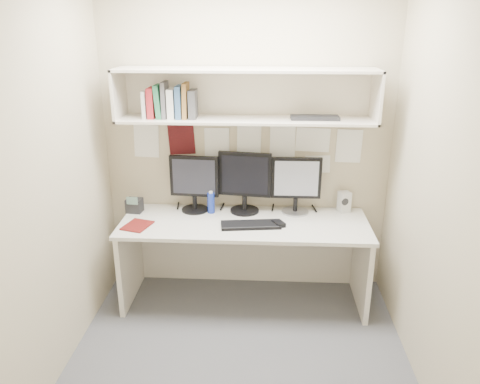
# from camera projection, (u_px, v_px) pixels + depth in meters

# --- Properties ---
(floor) EXTENTS (2.40, 2.00, 0.01)m
(floor) POSITION_uv_depth(u_px,v_px,m) (240.00, 348.00, 3.42)
(floor) COLOR #4E4E53
(floor) RESTS_ON ground
(wall_back) EXTENTS (2.40, 0.02, 2.60)m
(wall_back) POSITION_uv_depth(u_px,v_px,m) (247.00, 142.00, 3.92)
(wall_back) COLOR #B6A98B
(wall_back) RESTS_ON ground
(wall_front) EXTENTS (2.40, 0.02, 2.60)m
(wall_front) POSITION_uv_depth(u_px,v_px,m) (227.00, 253.00, 2.04)
(wall_front) COLOR #B6A98B
(wall_front) RESTS_ON ground
(wall_left) EXTENTS (0.02, 2.00, 2.60)m
(wall_left) POSITION_uv_depth(u_px,v_px,m) (56.00, 177.00, 3.04)
(wall_left) COLOR #B6A98B
(wall_left) RESTS_ON ground
(wall_right) EXTENTS (0.02, 2.00, 2.60)m
(wall_right) POSITION_uv_depth(u_px,v_px,m) (432.00, 183.00, 2.92)
(wall_right) COLOR #B6A98B
(wall_right) RESTS_ON ground
(desk) EXTENTS (2.00, 0.70, 0.73)m
(desk) POSITION_uv_depth(u_px,v_px,m) (244.00, 261.00, 3.91)
(desk) COLOR beige
(desk) RESTS_ON floor
(overhead_hutch) EXTENTS (2.00, 0.38, 0.40)m
(overhead_hutch) POSITION_uv_depth(u_px,v_px,m) (246.00, 94.00, 3.64)
(overhead_hutch) COLOR beige
(overhead_hutch) RESTS_ON wall_back
(pinned_papers) EXTENTS (1.92, 0.01, 0.48)m
(pinned_papers) POSITION_uv_depth(u_px,v_px,m) (247.00, 148.00, 3.93)
(pinned_papers) COLOR white
(pinned_papers) RESTS_ON wall_back
(monitor_left) EXTENTS (0.41, 0.23, 0.48)m
(monitor_left) POSITION_uv_depth(u_px,v_px,m) (194.00, 181.00, 3.92)
(monitor_left) COLOR black
(monitor_left) RESTS_ON desk
(monitor_center) EXTENTS (0.44, 0.24, 0.52)m
(monitor_center) POSITION_uv_depth(u_px,v_px,m) (245.00, 180.00, 3.89)
(monitor_center) COLOR black
(monitor_center) RESTS_ON desk
(monitor_right) EXTENTS (0.41, 0.23, 0.48)m
(monitor_right) POSITION_uv_depth(u_px,v_px,m) (296.00, 183.00, 3.88)
(monitor_right) COLOR #A5A5AA
(monitor_right) RESTS_ON desk
(keyboard) EXTENTS (0.49, 0.22, 0.02)m
(keyboard) POSITION_uv_depth(u_px,v_px,m) (251.00, 225.00, 3.69)
(keyboard) COLOR black
(keyboard) RESTS_ON desk
(mouse) EXTENTS (0.11, 0.13, 0.03)m
(mouse) POSITION_uv_depth(u_px,v_px,m) (279.00, 224.00, 3.70)
(mouse) COLOR black
(mouse) RESTS_ON desk
(speaker) EXTENTS (0.11, 0.12, 0.18)m
(speaker) POSITION_uv_depth(u_px,v_px,m) (344.00, 202.00, 3.95)
(speaker) COLOR #B9B9B4
(speaker) RESTS_ON desk
(blue_bottle) EXTENTS (0.06, 0.06, 0.19)m
(blue_bottle) POSITION_uv_depth(u_px,v_px,m) (211.00, 203.00, 3.93)
(blue_bottle) COLOR #162B99
(blue_bottle) RESTS_ON desk
(maroon_notebook) EXTENTS (0.24, 0.27, 0.01)m
(maroon_notebook) POSITION_uv_depth(u_px,v_px,m) (137.00, 225.00, 3.69)
(maroon_notebook) COLOR #5B110F
(maroon_notebook) RESTS_ON desk
(desk_phone) EXTENTS (0.14, 0.13, 0.15)m
(desk_phone) POSITION_uv_depth(u_px,v_px,m) (134.00, 205.00, 3.95)
(desk_phone) COLOR black
(desk_phone) RESTS_ON desk
(book_stack) EXTENTS (0.41, 0.17, 0.28)m
(book_stack) POSITION_uv_depth(u_px,v_px,m) (170.00, 102.00, 3.63)
(book_stack) COLOR silver
(book_stack) RESTS_ON overhead_hutch
(hutch_tray) EXTENTS (0.37, 0.15, 0.03)m
(hutch_tray) POSITION_uv_depth(u_px,v_px,m) (315.00, 118.00, 3.61)
(hutch_tray) COLOR black
(hutch_tray) RESTS_ON overhead_hutch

